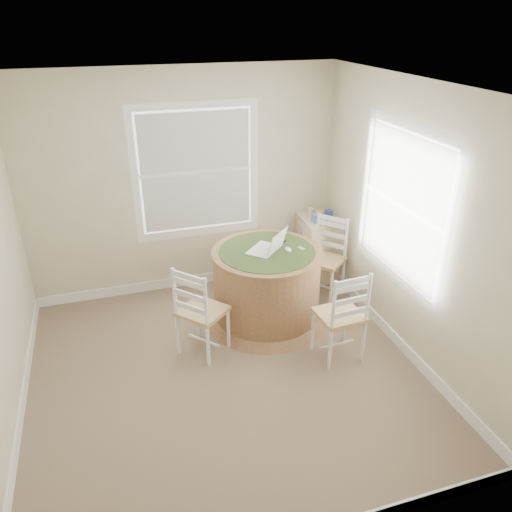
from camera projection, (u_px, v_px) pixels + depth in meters
name	position (u px, v px, depth m)	size (l,w,h in m)	color
room	(236.00, 240.00, 4.35)	(3.64, 3.64, 2.64)	#8A7157
round_table	(267.00, 283.00, 5.39)	(1.34, 1.34, 0.84)	#956843
chair_left	(202.00, 311.00, 4.85)	(0.42, 0.40, 0.95)	white
chair_near	(340.00, 314.00, 4.79)	(0.42, 0.40, 0.95)	white
chair_right	(324.00, 260.00, 5.84)	(0.42, 0.40, 0.95)	white
laptop	(267.00, 248.00, 5.21)	(0.48, 0.48, 0.25)	white
mouse	(288.00, 249.00, 5.23)	(0.07, 0.11, 0.04)	white
phone	(301.00, 249.00, 5.27)	(0.04, 0.09, 0.02)	#B7BABF
keys	(283.00, 242.00, 5.41)	(0.06, 0.05, 0.03)	black
corner_chest	(317.00, 247.00, 6.32)	(0.47, 0.62, 0.80)	beige
tissue_box	(318.00, 218.00, 6.01)	(0.12, 0.12, 0.10)	#587AC9
box_yellow	(320.00, 213.00, 6.21)	(0.15, 0.10, 0.06)	gold
box_blue	(329.00, 215.00, 6.06)	(0.08, 0.08, 0.12)	#303891
cup_cream	(310.00, 212.00, 6.21)	(0.07, 0.07, 0.09)	beige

